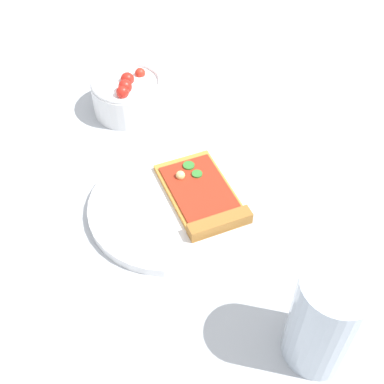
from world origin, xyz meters
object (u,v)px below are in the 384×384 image
(pizza_slice_main, at_px, (204,198))
(soda_glass, at_px, (325,322))
(salad_bowl, at_px, (128,94))
(plate, at_px, (170,208))

(pizza_slice_main, distance_m, soda_glass, 0.26)
(salad_bowl, bearing_deg, pizza_slice_main, -93.65)
(salad_bowl, bearing_deg, soda_glass, -93.11)
(plate, height_order, pizza_slice_main, pizza_slice_main)
(pizza_slice_main, relative_size, salad_bowl, 1.35)
(plate, xyz_separation_m, pizza_slice_main, (0.04, -0.02, 0.01))
(pizza_slice_main, bearing_deg, soda_glass, -92.55)
(pizza_slice_main, height_order, salad_bowl, salad_bowl)
(salad_bowl, height_order, soda_glass, soda_glass)
(plate, relative_size, pizza_slice_main, 1.39)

